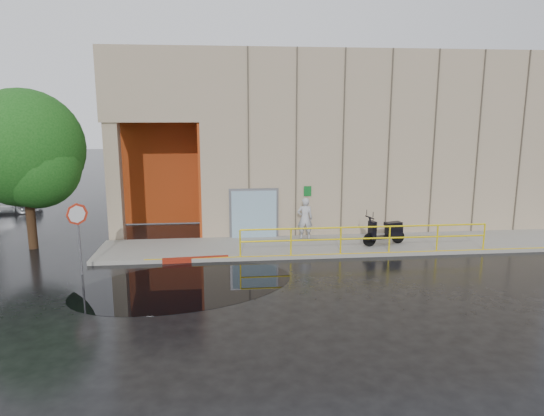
{
  "coord_description": "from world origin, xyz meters",
  "views": [
    {
      "loc": [
        -1.1,
        -14.19,
        5.43
      ],
      "look_at": [
        0.67,
        3.0,
        1.98
      ],
      "focal_mm": 32.0,
      "sensor_mm": 36.0,
      "label": 1
    }
  ],
  "objects_px": {
    "scooter": "(385,225)",
    "tree_near": "(27,153)",
    "red_curb": "(196,259)",
    "person": "(305,218)",
    "stop_sign": "(78,223)"
  },
  "relations": [
    {
      "from": "stop_sign",
      "to": "tree_near",
      "type": "height_order",
      "value": "tree_near"
    },
    {
      "from": "scooter",
      "to": "red_curb",
      "type": "height_order",
      "value": "scooter"
    },
    {
      "from": "tree_near",
      "to": "stop_sign",
      "type": "bearing_deg",
      "value": -51.81
    },
    {
      "from": "stop_sign",
      "to": "red_curb",
      "type": "relative_size",
      "value": 1.03
    },
    {
      "from": "scooter",
      "to": "tree_near",
      "type": "xyz_separation_m",
      "value": [
        -13.96,
        1.34,
        2.88
      ]
    },
    {
      "from": "person",
      "to": "tree_near",
      "type": "relative_size",
      "value": 0.28
    },
    {
      "from": "scooter",
      "to": "stop_sign",
      "type": "xyz_separation_m",
      "value": [
        -11.27,
        -2.09,
        0.83
      ]
    },
    {
      "from": "scooter",
      "to": "tree_near",
      "type": "height_order",
      "value": "tree_near"
    },
    {
      "from": "person",
      "to": "red_curb",
      "type": "xyz_separation_m",
      "value": [
        -4.45,
        -2.25,
        -0.95
      ]
    },
    {
      "from": "scooter",
      "to": "person",
      "type": "bearing_deg",
      "value": 144.04
    },
    {
      "from": "red_curb",
      "to": "tree_near",
      "type": "xyz_separation_m",
      "value": [
        -6.46,
        2.39,
        3.77
      ]
    },
    {
      "from": "scooter",
      "to": "tree_near",
      "type": "distance_m",
      "value": 14.32
    },
    {
      "from": "scooter",
      "to": "tree_near",
      "type": "bearing_deg",
      "value": 159.99
    },
    {
      "from": "person",
      "to": "scooter",
      "type": "xyz_separation_m",
      "value": [
        3.05,
        -1.2,
        -0.06
      ]
    },
    {
      "from": "person",
      "to": "red_curb",
      "type": "bearing_deg",
      "value": 31.03
    }
  ]
}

